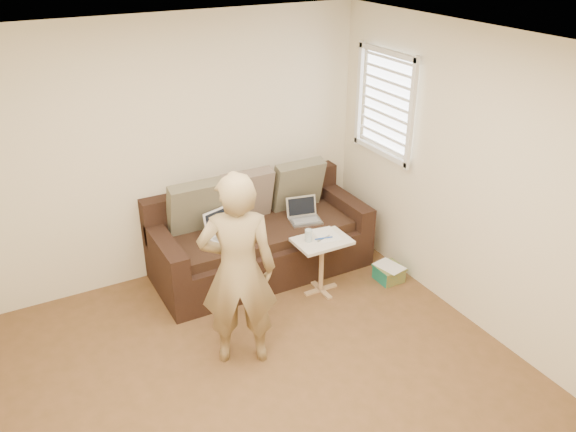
# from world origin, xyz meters

# --- Properties ---
(floor) EXTENTS (4.50, 4.50, 0.00)m
(floor) POSITION_xyz_m (0.00, 0.00, 0.00)
(floor) COLOR brown
(floor) RESTS_ON ground
(ceiling) EXTENTS (4.50, 4.50, 0.00)m
(ceiling) POSITION_xyz_m (0.00, 0.00, 2.60)
(ceiling) COLOR white
(ceiling) RESTS_ON wall_back
(wall_back) EXTENTS (4.00, 0.00, 4.00)m
(wall_back) POSITION_xyz_m (0.00, 2.25, 1.30)
(wall_back) COLOR beige
(wall_back) RESTS_ON ground
(wall_right) EXTENTS (0.00, 4.50, 4.50)m
(wall_right) POSITION_xyz_m (2.00, 0.00, 1.30)
(wall_right) COLOR beige
(wall_right) RESTS_ON ground
(window_blinds) EXTENTS (0.12, 0.88, 1.08)m
(window_blinds) POSITION_xyz_m (1.95, 1.50, 1.70)
(window_blinds) COLOR white
(window_blinds) RESTS_ON wall_right
(sofa) EXTENTS (2.20, 0.95, 0.85)m
(sofa) POSITION_xyz_m (0.69, 1.77, 0.42)
(sofa) COLOR black
(sofa) RESTS_ON ground
(pillow_left) EXTENTS (0.55, 0.29, 0.57)m
(pillow_left) POSITION_xyz_m (0.09, 1.99, 0.79)
(pillow_left) COLOR brown
(pillow_left) RESTS_ON sofa
(pillow_mid) EXTENTS (0.55, 0.27, 0.57)m
(pillow_mid) POSITION_xyz_m (0.64, 2.00, 0.79)
(pillow_mid) COLOR brown
(pillow_mid) RESTS_ON sofa
(pillow_right) EXTENTS (0.55, 0.28, 0.57)m
(pillow_right) POSITION_xyz_m (1.24, 1.98, 0.79)
(pillow_right) COLOR brown
(pillow_right) RESTS_ON sofa
(laptop_silver) EXTENTS (0.36, 0.29, 0.21)m
(laptop_silver) POSITION_xyz_m (1.15, 1.65, 0.52)
(laptop_silver) COLOR #B7BABC
(laptop_silver) RESTS_ON sofa
(laptop_white) EXTENTS (0.43, 0.36, 0.27)m
(laptop_white) POSITION_xyz_m (0.32, 1.73, 0.52)
(laptop_white) COLOR white
(laptop_white) RESTS_ON sofa
(person) EXTENTS (0.73, 0.63, 1.70)m
(person) POSITION_xyz_m (-0.07, 0.62, 0.85)
(person) COLOR olive
(person) RESTS_ON ground
(side_table) EXTENTS (0.53, 0.37, 0.58)m
(side_table) POSITION_xyz_m (1.04, 1.15, 0.29)
(side_table) COLOR silver
(side_table) RESTS_ON ground
(drinking_glass) EXTENTS (0.07, 0.07, 0.12)m
(drinking_glass) POSITION_xyz_m (0.91, 1.19, 0.64)
(drinking_glass) COLOR silver
(drinking_glass) RESTS_ON side_table
(scissors) EXTENTS (0.19, 0.13, 0.02)m
(scissors) POSITION_xyz_m (1.06, 1.15, 0.59)
(scissors) COLOR silver
(scissors) RESTS_ON side_table
(paper_on_table) EXTENTS (0.25, 0.33, 0.00)m
(paper_on_table) POSITION_xyz_m (1.12, 1.21, 0.58)
(paper_on_table) COLOR white
(paper_on_table) RESTS_ON side_table
(striped_box) EXTENTS (0.26, 0.26, 0.17)m
(striped_box) POSITION_xyz_m (1.75, 0.98, 0.08)
(striped_box) COLOR #BD731C
(striped_box) RESTS_ON ground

